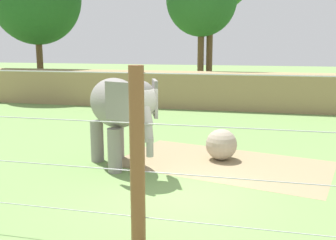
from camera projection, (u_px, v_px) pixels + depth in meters
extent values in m
plane|color=#6B8E4C|center=(180.00, 194.00, 9.91)|extent=(120.00, 120.00, 0.00)
cube|color=#937F5B|center=(223.00, 163.00, 12.46)|extent=(7.04, 4.95, 0.01)
cube|color=#997F56|center=(228.00, 91.00, 22.75)|extent=(36.00, 1.80, 2.06)
cylinder|color=gray|center=(137.00, 147.00, 11.89)|extent=(0.41, 0.41, 1.30)
cylinder|color=gray|center=(115.00, 150.00, 11.52)|extent=(0.41, 0.41, 1.30)
cylinder|color=gray|center=(118.00, 138.00, 13.00)|extent=(0.41, 0.41, 1.30)
cylinder|color=gray|center=(97.00, 141.00, 12.62)|extent=(0.41, 0.41, 1.30)
ellipsoid|color=gray|center=(115.00, 103.00, 12.02)|extent=(2.63, 2.62, 1.49)
ellipsoid|color=gray|center=(139.00, 100.00, 10.71)|extent=(1.37, 1.37, 1.07)
cube|color=gray|center=(155.00, 98.00, 11.07)|extent=(0.38, 0.82, 1.02)
cube|color=gray|center=(118.00, 101.00, 10.49)|extent=(0.82, 0.37, 1.02)
cylinder|color=gray|center=(146.00, 116.00, 10.45)|extent=(0.53, 0.53, 0.58)
cylinder|color=gray|center=(148.00, 132.00, 10.43)|extent=(0.41, 0.40, 0.55)
cylinder|color=gray|center=(150.00, 147.00, 10.44)|extent=(0.27, 0.27, 0.51)
cylinder|color=gray|center=(98.00, 100.00, 13.15)|extent=(0.27, 0.26, 0.74)
sphere|color=tan|center=(221.00, 144.00, 12.79)|extent=(1.00, 1.00, 1.00)
cylinder|color=brown|center=(137.00, 160.00, 7.02)|extent=(0.27, 0.27, 3.33)
cylinder|color=#B7B7BC|center=(149.00, 218.00, 7.18)|extent=(11.96, 0.02, 0.02)
cylinder|color=#B7B7BC|center=(149.00, 172.00, 7.01)|extent=(11.96, 0.02, 0.02)
cylinder|color=#B7B7BC|center=(148.00, 124.00, 6.85)|extent=(11.96, 0.02, 0.02)
cylinder|color=#B7B7BC|center=(148.00, 73.00, 6.69)|extent=(11.96, 0.02, 0.02)
cube|color=slate|center=(126.00, 119.00, 18.60)|extent=(1.37, 1.31, 0.44)
cylinder|color=brown|center=(201.00, 64.00, 27.78)|extent=(0.44, 0.44, 4.62)
cylinder|color=brown|center=(209.00, 51.00, 27.93)|extent=(0.44, 0.44, 6.34)
cylinder|color=brown|center=(40.00, 66.00, 28.00)|extent=(0.44, 0.44, 4.20)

